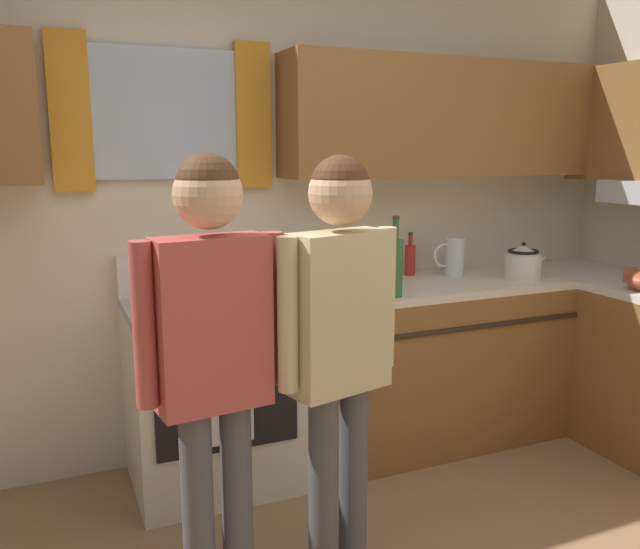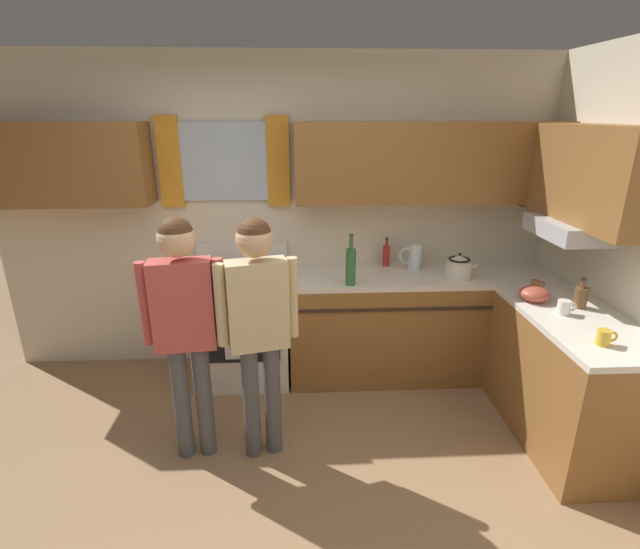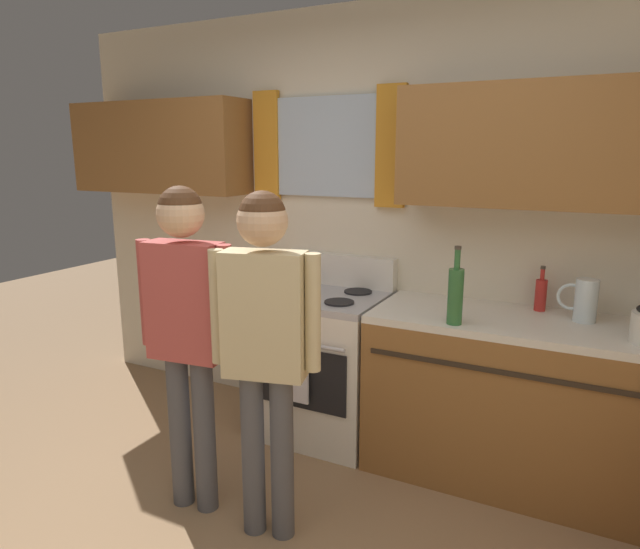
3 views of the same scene
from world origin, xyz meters
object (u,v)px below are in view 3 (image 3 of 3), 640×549
Objects in this scene: bottle_wine_green at (455,294)px; adult_left at (186,313)px; bottle_sauce_red at (541,294)px; water_pitcher at (584,300)px; adult_in_plaid at (265,328)px; stove_oven at (321,361)px.

adult_left is at bearing -145.84° from bottle_wine_green.
bottle_sauce_red is 0.24m from water_pitcher.
water_pitcher is (0.57, 0.34, -0.04)m from bottle_wine_green.
adult_left reaches higher than adult_in_plaid.
bottle_wine_green is 0.25× the size of adult_in_plaid.
bottle_sauce_red is (1.22, 0.21, 0.53)m from stove_oven.
adult_left is 0.44m from adult_in_plaid.
bottle_sauce_red is at bearing 39.45° from adult_left.
adult_in_plaid is (-1.21, -1.08, -0.01)m from water_pitcher.
stove_oven is at bearing 77.36° from adult_left.
bottle_sauce_red is at bearing 50.07° from adult_in_plaid.
adult_in_plaid reaches higher than stove_oven.
water_pitcher is 0.14× the size of adult_in_plaid.
water_pitcher is at bearing 41.70° from adult_in_plaid.
stove_oven is at bearing -170.05° from bottle_sauce_red.
bottle_sauce_red is at bearing 51.58° from bottle_wine_green.
adult_left is (-0.22, -0.97, 0.54)m from stove_oven.
stove_oven is at bearing -175.91° from water_pitcher.
stove_oven is at bearing 164.83° from bottle_wine_green.
stove_oven is 2.79× the size of bottle_wine_green.
water_pitcher is (0.22, -0.11, 0.02)m from bottle_sauce_red.
bottle_wine_green reaches higher than stove_oven.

